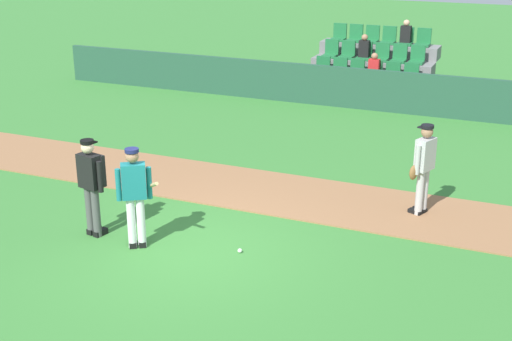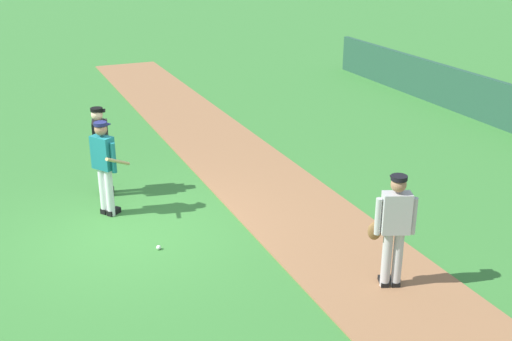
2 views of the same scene
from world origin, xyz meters
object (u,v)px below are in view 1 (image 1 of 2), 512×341
at_px(runner_grey_jersey, 423,167).
at_px(umpire_home_plate, 91,182).
at_px(baseball, 240,251).
at_px(batter_teal_jersey, 135,194).

bearing_deg(runner_grey_jersey, umpire_home_plate, -148.30).
xyz_separation_m(runner_grey_jersey, baseball, (-2.46, -2.79, -0.93)).
relative_size(batter_teal_jersey, runner_grey_jersey, 1.00).
bearing_deg(baseball, batter_teal_jersey, -164.20).
bearing_deg(umpire_home_plate, runner_grey_jersey, 31.70).
relative_size(umpire_home_plate, runner_grey_jersey, 1.00).
xyz_separation_m(batter_teal_jersey, umpire_home_plate, (-0.95, 0.12, 0.03)).
bearing_deg(batter_teal_jersey, baseball, 15.80).
distance_m(batter_teal_jersey, runner_grey_jersey, 5.27).
bearing_deg(batter_teal_jersey, umpire_home_plate, 172.85).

